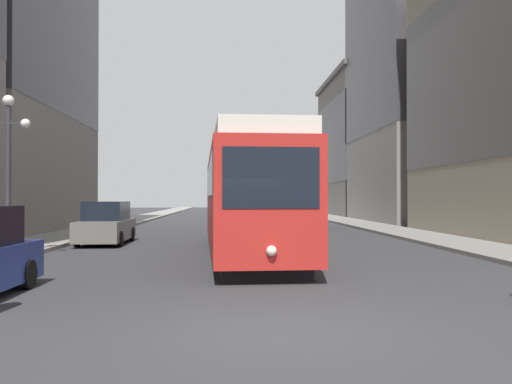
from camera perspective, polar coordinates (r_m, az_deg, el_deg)
The scene contains 9 objects.
ground_plane at distance 8.36m, azimuth 2.71°, elevation -14.39°, with size 200.00×200.00×0.00m, color #303033.
sidewalk_left at distance 48.78m, azimuth -12.35°, elevation -2.81°, with size 2.90×120.00×0.15m, color gray.
sidewalk_right at distance 49.06m, azimuth 8.37°, elevation -2.80°, with size 2.90×120.00×0.15m, color gray.
streetcar at distance 19.57m, azimuth -1.08°, elevation -0.26°, with size 3.28×14.81×3.89m.
transit_bus at distance 37.90m, azimuth 3.14°, elevation -0.64°, with size 2.88×11.98×3.45m.
parked_car_left_mid at distance 24.43m, azimuth -15.32°, elevation -3.25°, with size 1.94×4.73×1.82m.
lamp_post_left_near at distance 19.55m, azimuth -24.39°, elevation 4.11°, with size 1.41×0.36×5.18m.
building_right_corner at distance 47.77m, azimuth 17.71°, elevation 14.94°, with size 11.04×16.20×28.59m.
building_right_far at distance 61.14m, azimuth 12.92°, elevation 4.76°, with size 11.76×16.72×14.93m.
Camera 1 is at (-0.79, -8.08, 2.00)m, focal length 38.43 mm.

